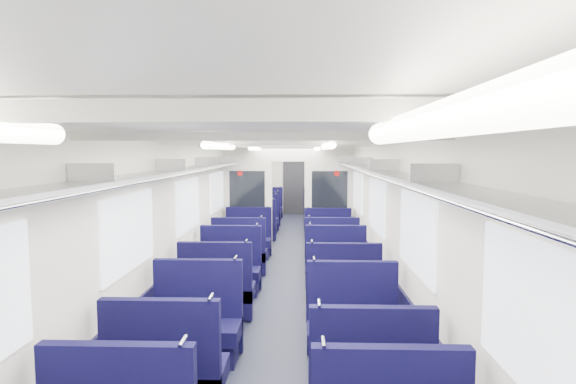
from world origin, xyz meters
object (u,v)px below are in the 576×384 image
seat_22 (261,220)px  seat_23 (321,219)px  seat_19 (328,243)px  seat_11 (353,331)px  seat_21 (323,227)px  seat_16 (240,256)px  seat_25 (320,214)px  bulkhead (288,197)px  seat_12 (217,293)px  seat_10 (196,328)px  seat_14 (230,272)px  seat_27 (318,210)px  seat_13 (343,295)px  seat_15 (336,272)px  seat_17 (332,256)px  seat_8 (166,378)px  seat_18 (248,242)px  seat_26 (268,209)px  seat_20 (257,227)px  seat_24 (265,215)px  end_door (294,186)px

seat_22 → seat_23: bearing=7.9°
seat_19 → seat_23: bearing=90.0°
seat_11 → seat_21: size_ratio=1.00×
seat_16 → seat_25: size_ratio=1.00×
bulkhead → seat_12: size_ratio=2.60×
seat_10 → seat_21: 6.88m
seat_14 → seat_27: 8.01m
seat_13 → seat_15: bearing=90.0°
seat_14 → seat_17: (1.66, 1.20, 0.00)m
seat_8 → seat_18: (0.00, 5.80, 0.00)m
seat_23 → seat_26: bearing=126.0°
seat_14 → seat_16: 1.13m
seat_15 → seat_26: size_ratio=1.00×
seat_26 → seat_16: bearing=-90.0°
seat_11 → seat_23: size_ratio=1.00×
bulkhead → seat_20: bulkhead is taller
seat_14 → seat_20: bearing=90.0°
seat_18 → seat_21: 2.56m
seat_10 → seat_27: size_ratio=1.00×
seat_8 → seat_10: (0.00, 1.08, 0.00)m
seat_19 → seat_24: bearing=111.1°
seat_16 → seat_17: (1.66, 0.07, 0.00)m
seat_13 → seat_27: bearing=90.0°
seat_14 → seat_27: same height
seat_19 → seat_22: (-1.66, 3.12, 0.00)m
seat_8 → seat_27: size_ratio=1.00×
seat_16 → seat_19: 2.03m
seat_16 → seat_25: same height
seat_20 → seat_27: (1.66, 3.52, 0.00)m
seat_19 → seat_25: size_ratio=1.00×
seat_8 → seat_17: (1.66, 4.57, 0.00)m
seat_13 → seat_18: same height
seat_14 → seat_16: (0.00, 1.13, 0.00)m
bulkhead → seat_26: 5.33m
seat_13 → seat_22: same height
seat_15 → seat_26: (-1.66, 7.86, 0.00)m
seat_25 → seat_16: bearing=-106.5°
bulkhead → seat_8: size_ratio=2.60×
seat_11 → seat_13: bearing=90.0°
seat_14 → seat_17: same height
seat_10 → seat_26: same height
seat_19 → seat_17: bearing=-90.0°
seat_8 → seat_16: bearing=90.0°
seat_13 → seat_26: (-1.66, 9.01, 0.00)m
seat_14 → seat_22: bearing=90.0°
seat_10 → seat_17: (1.66, 3.49, 0.00)m
seat_21 → seat_24: size_ratio=1.00×
end_door → seat_8: 12.61m
seat_20 → seat_26: 3.61m
seat_12 → seat_15: 2.01m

